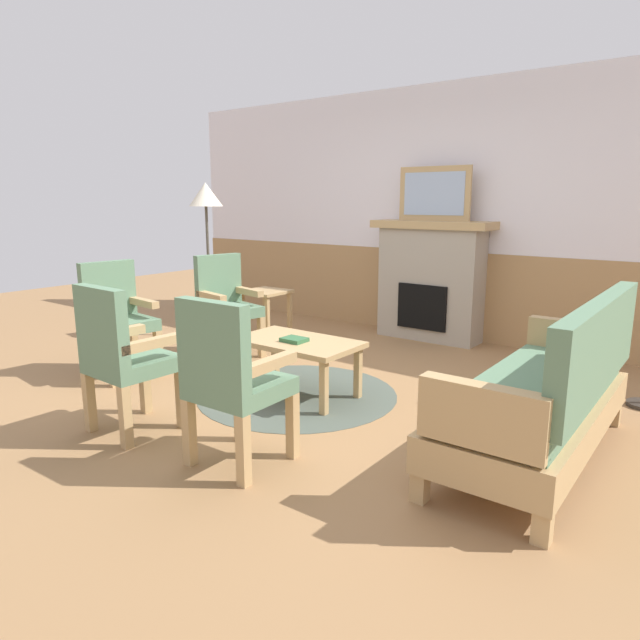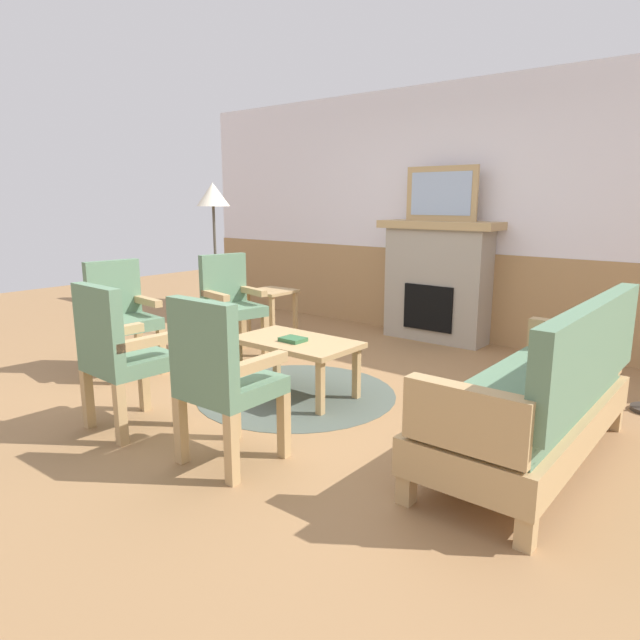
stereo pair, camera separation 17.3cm
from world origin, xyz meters
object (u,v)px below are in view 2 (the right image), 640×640
at_px(armchair_front_center, 222,375).
at_px(side_table, 272,301).
at_px(framed_picture, 441,194).
at_px(fireplace, 437,280).
at_px(armchair_by_window_left, 230,300).
at_px(book_on_table, 293,339).
at_px(floor_lamp_by_chairs, 213,204).
at_px(couch, 538,398).
at_px(armchair_near_fireplace, 121,312).
at_px(armchair_front_left, 119,351).
at_px(coffee_table, 296,347).

height_order(armchair_front_center, side_table, armchair_front_center).
distance_m(framed_picture, side_table, 2.11).
xyz_separation_m(fireplace, framed_picture, (0.00, 0.00, 0.91)).
xyz_separation_m(armchair_by_window_left, side_table, (-0.09, 0.67, -0.10)).
xyz_separation_m(fireplace, book_on_table, (0.01, -2.33, -0.20)).
bearing_deg(armchair_front_center, floor_lamp_by_chairs, 139.78).
bearing_deg(couch, side_table, 159.86).
relative_size(framed_picture, armchair_by_window_left, 0.82).
distance_m(side_table, floor_lamp_by_chairs, 1.22).
distance_m(fireplace, side_table, 1.79).
relative_size(fireplace, armchair_front_center, 1.33).
relative_size(armchair_near_fireplace, side_table, 1.78).
xyz_separation_m(framed_picture, couch, (1.84, -2.31, -1.16)).
bearing_deg(armchair_front_left, side_table, 111.42).
height_order(side_table, floor_lamp_by_chairs, floor_lamp_by_chairs).
bearing_deg(armchair_by_window_left, side_table, 97.83).
distance_m(coffee_table, armchair_by_window_left, 1.37).
height_order(framed_picture, coffee_table, framed_picture).
height_order(coffee_table, side_table, side_table).
distance_m(fireplace, coffee_table, 2.30).
bearing_deg(framed_picture, fireplace, -90.00).
height_order(armchair_by_window_left, floor_lamp_by_chairs, floor_lamp_by_chairs).
distance_m(couch, armchair_near_fireplace, 3.47).
relative_size(armchair_front_left, armchair_front_center, 1.00).
height_order(armchair_front_center, floor_lamp_by_chairs, floor_lamp_by_chairs).
height_order(armchair_front_left, floor_lamp_by_chairs, floor_lamp_by_chairs).
xyz_separation_m(book_on_table, side_table, (-1.38, 1.20, -0.02)).
height_order(framed_picture, side_table, framed_picture).
bearing_deg(floor_lamp_by_chairs, book_on_table, -26.11).
bearing_deg(framed_picture, floor_lamp_by_chairs, -146.64).
distance_m(armchair_by_window_left, side_table, 0.68).
height_order(fireplace, framed_picture, framed_picture).
height_order(coffee_table, armchair_near_fireplace, armchair_near_fireplace).
bearing_deg(book_on_table, floor_lamp_by_chairs, 153.89).
xyz_separation_m(coffee_table, armchair_front_left, (-0.43, -1.24, 0.15)).
bearing_deg(coffee_table, armchair_front_left, -109.08).
xyz_separation_m(fireplace, armchair_by_window_left, (-1.28, -1.80, -0.11)).
bearing_deg(book_on_table, armchair_front_left, -110.51).
relative_size(couch, book_on_table, 9.90).
xyz_separation_m(fireplace, side_table, (-1.38, -1.13, -0.22)).
xyz_separation_m(fireplace, armchair_front_left, (-0.44, -3.52, -0.11)).
height_order(armchair_by_window_left, side_table, armchair_by_window_left).
height_order(coffee_table, armchair_by_window_left, armchair_by_window_left).
distance_m(book_on_table, armchair_front_center, 1.20).
xyz_separation_m(armchair_by_window_left, armchair_front_left, (0.85, -1.72, 0.00)).
relative_size(framed_picture, armchair_front_left, 0.82).
height_order(couch, floor_lamp_by_chairs, floor_lamp_by_chairs).
height_order(armchair_by_window_left, armchair_front_left, same).
bearing_deg(armchair_by_window_left, couch, -9.28).
xyz_separation_m(armchair_front_left, floor_lamp_by_chairs, (-1.59, 2.18, 0.91)).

